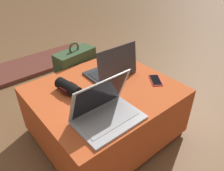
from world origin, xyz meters
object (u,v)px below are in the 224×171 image
(laptop_near, at_px, (106,112))
(wrist_brace, at_px, (68,87))
(backpack, at_px, (76,77))
(cell_phone, at_px, (156,80))
(laptop_far, at_px, (112,69))

(laptop_near, distance_m, wrist_brace, 0.37)
(laptop_near, height_order, backpack, laptop_near)
(wrist_brace, bearing_deg, cell_phone, -26.29)
(laptop_near, distance_m, laptop_far, 0.49)
(laptop_near, distance_m, backpack, 0.84)
(cell_phone, height_order, backpack, backpack)
(laptop_near, xyz_separation_m, cell_phone, (0.53, 0.09, -0.05))
(cell_phone, distance_m, wrist_brace, 0.62)
(laptop_near, height_order, cell_phone, laptop_near)
(laptop_near, relative_size, cell_phone, 2.34)
(cell_phone, height_order, wrist_brace, wrist_brace)
(cell_phone, bearing_deg, backpack, 146.86)
(wrist_brace, bearing_deg, laptop_far, -1.96)
(laptop_near, bearing_deg, laptop_far, 45.80)
(laptop_far, bearing_deg, wrist_brace, -0.54)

